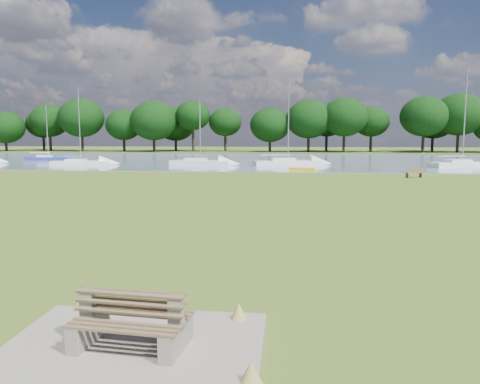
# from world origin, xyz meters

# --- Properties ---
(ground) EXTENTS (220.00, 220.00, 0.00)m
(ground) POSITION_xyz_m (0.00, 0.00, 0.00)
(ground) COLOR olive
(river) EXTENTS (220.00, 40.00, 0.10)m
(river) POSITION_xyz_m (0.00, 42.00, 0.00)
(river) COLOR slate
(river) RESTS_ON ground
(far_bank) EXTENTS (220.00, 20.00, 0.40)m
(far_bank) POSITION_xyz_m (0.00, 72.00, 0.00)
(far_bank) COLOR #4C6626
(far_bank) RESTS_ON ground
(concrete_pad) EXTENTS (4.20, 3.20, 0.10)m
(concrete_pad) POSITION_xyz_m (0.00, -14.00, 0.05)
(concrete_pad) COLOR gray
(concrete_pad) RESTS_ON ground
(bench_pair) EXTENTS (1.92, 1.25, 0.98)m
(bench_pair) POSITION_xyz_m (-0.00, -14.00, 0.50)
(bench_pair) COLOR gray
(bench_pair) RESTS_ON concrete_pad
(riverbank_bench) EXTENTS (1.41, 0.76, 0.83)m
(riverbank_bench) POSITION_xyz_m (12.70, 17.86, 0.42)
(riverbank_bench) COLOR brown
(riverbank_bench) RESTS_ON ground
(kayak) EXTENTS (2.62, 1.40, 0.26)m
(kayak) POSITION_xyz_m (3.90, 24.00, 0.18)
(kayak) COLOR yellow
(kayak) RESTS_ON river
(tree_line) EXTENTS (137.63, 8.52, 10.32)m
(tree_line) POSITION_xyz_m (-2.26, 68.00, 6.14)
(tree_line) COLOR black
(tree_line) RESTS_ON far_bank
(sailboat_0) EXTENTS (7.96, 4.12, 9.64)m
(sailboat_0) POSITION_xyz_m (2.44, 31.74, 0.53)
(sailboat_0) COLOR silver
(sailboat_0) RESTS_ON river
(sailboat_1) EXTENTS (6.92, 2.34, 7.41)m
(sailboat_1) POSITION_xyz_m (-7.39, 31.01, 0.51)
(sailboat_1) COLOR silver
(sailboat_1) RESTS_ON river
(sailboat_2) EXTENTS (5.85, 3.48, 7.22)m
(sailboat_2) POSITION_xyz_m (-29.16, 38.15, 0.48)
(sailboat_2) COLOR navy
(sailboat_2) RESTS_ON river
(sailboat_3) EXTENTS (7.34, 4.24, 10.62)m
(sailboat_3) POSITION_xyz_m (20.74, 30.36, 0.57)
(sailboat_3) COLOR silver
(sailboat_3) RESTS_ON river
(sailboat_4) EXTENTS (6.70, 3.17, 8.48)m
(sailboat_4) POSITION_xyz_m (-20.97, 30.00, 0.46)
(sailboat_4) COLOR silver
(sailboat_4) RESTS_ON river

